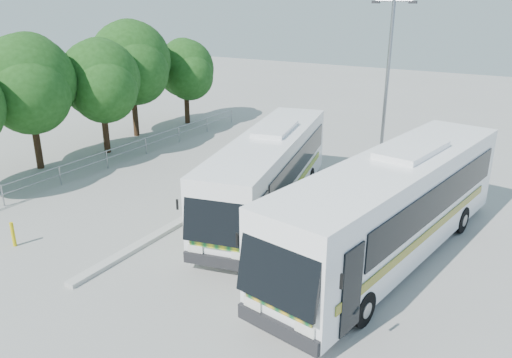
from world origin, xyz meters
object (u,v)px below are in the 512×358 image
Objects in this scene: tree_far_c at (101,79)px; bollard at (13,234)px; tree_far_b at (29,82)px; tree_far_e at (186,69)px; coach_adjacent at (393,205)px; tree_far_d at (132,61)px; lamppost at (387,79)px; coach_main at (268,170)px.

tree_far_c reaches higher than bollard.
tree_far_c is (0.89, 3.90, -0.31)m from tree_far_b.
bollard is (6.36, -18.39, -3.42)m from tree_far_e.
tree_far_e reaches higher than coach_adjacent.
tree_far_d is at bearing 107.83° from tree_far_c.
tree_far_d is 0.56× the size of coach_adjacent.
tree_far_e is 0.69× the size of lamppost.
tree_far_c is at bearing 119.87° from bollard.
tree_far_e is at bearing 155.99° from coach_adjacent.
coach_main is (12.68, -10.75, -2.12)m from tree_far_e.
tree_far_e is 0.45× the size of coach_adjacent.
tree_far_e is 15.52m from lamppost.
tree_far_b reaches higher than tree_far_c.
tree_far_e is at bearing 81.37° from tree_far_d.
coach_main is 12.63× the size of bollard.
lamppost is at bearing 29.79° from tree_far_b.
tree_far_b is at bearing -102.91° from tree_far_c.
lamppost reaches higher than coach_adjacent.
coach_main reaches higher than bollard.
tree_far_b is 1.17× the size of tree_far_e.
coach_adjacent is 1.52× the size of lamppost.
tree_far_c is at bearing 77.09° from tree_far_b.
tree_far_d is at bearing 116.88° from bollard.
tree_far_b is 7.61m from tree_far_d.
tree_far_b is at bearing -170.69° from coach_adjacent.
tree_far_b reaches higher than coach_adjacent.
tree_far_b is at bearing 137.02° from bollard.
bollard is at bearing -123.27° from lamppost.
coach_adjacent is 13.55m from bollard.
tree_far_d is (-1.19, 3.70, 0.56)m from tree_far_c.
coach_adjacent is 13.96× the size of bollard.
tree_far_c is at bearing 176.96° from coach_adjacent.
coach_adjacent is at bearing 27.23° from bollard.
tree_far_b is 0.59× the size of coach_main.
tree_far_c is 12.68m from coach_main.
lamppost is at bearing 59.27° from coach_main.
lamppost is (15.54, 8.90, 0.19)m from tree_far_b.
tree_far_d reaches higher than tree_far_b.
tree_far_d is at bearing 167.58° from coach_adjacent.
tree_far_c is 1.10× the size of tree_far_e.
tree_far_e is (0.39, 12.10, -0.68)m from tree_far_b.
lamppost is (15.16, -3.20, 0.87)m from tree_far_e.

